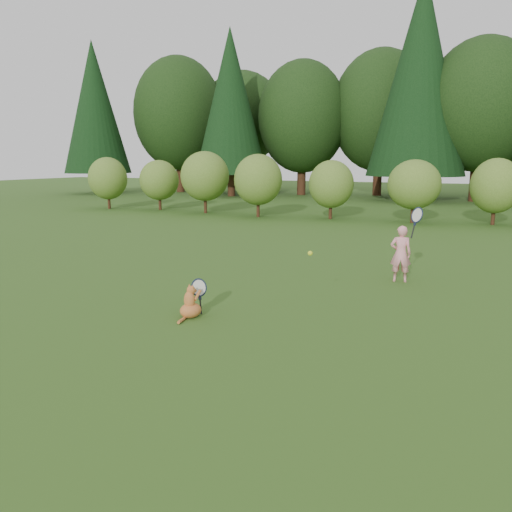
% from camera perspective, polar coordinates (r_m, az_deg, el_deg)
% --- Properties ---
extents(ground, '(100.00, 100.00, 0.00)m').
position_cam_1_polar(ground, '(8.64, -3.39, -5.38)').
color(ground, '#2A4B15').
rests_on(ground, ground).
extents(shrub_row, '(28.00, 3.00, 2.80)m').
position_cam_1_polar(shrub_row, '(20.74, 13.44, 7.78)').
color(shrub_row, '#4A6820').
rests_on(shrub_row, ground).
extents(woodland_backdrop, '(48.00, 10.00, 15.00)m').
position_cam_1_polar(woodland_backdrop, '(31.02, 17.64, 19.83)').
color(woodland_backdrop, black).
rests_on(woodland_backdrop, ground).
extents(child, '(0.68, 0.47, 1.70)m').
position_cam_1_polar(child, '(10.41, 16.26, 0.39)').
color(child, pink).
rests_on(child, ground).
extents(cat, '(0.45, 0.79, 0.70)m').
position_cam_1_polar(cat, '(7.88, -7.46, -5.03)').
color(cat, '#BF5E24').
rests_on(cat, ground).
extents(tennis_ball, '(0.08, 0.08, 0.08)m').
position_cam_1_polar(tennis_ball, '(7.93, 6.21, 0.31)').
color(tennis_ball, yellow).
rests_on(tennis_ball, ground).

